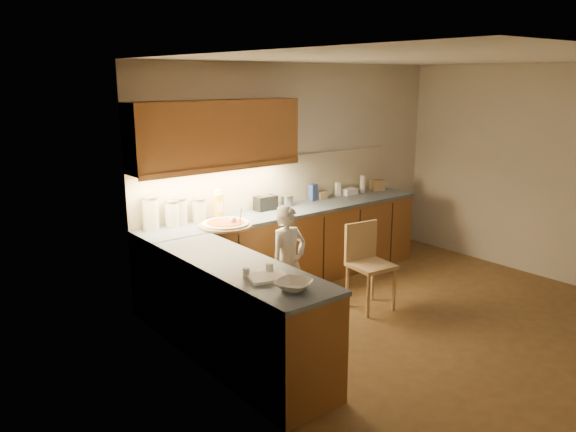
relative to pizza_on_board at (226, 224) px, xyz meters
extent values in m
plane|color=brown|center=(1.39, -1.50, -0.94)|extent=(4.50, 4.50, 0.00)
cube|color=beige|center=(1.39, 0.50, 0.36)|extent=(4.50, 0.04, 2.60)
cube|color=beige|center=(-0.86, -1.50, 0.36)|extent=(0.04, 4.00, 2.60)
cube|color=beige|center=(3.64, -1.50, 0.36)|extent=(0.04, 4.00, 2.60)
cube|color=white|center=(1.39, -1.50, 1.66)|extent=(4.50, 4.00, 0.04)
cube|color=brown|center=(1.01, 0.20, -0.50)|extent=(3.75, 0.60, 0.88)
cube|color=brown|center=(-0.56, -1.10, -0.50)|extent=(0.60, 2.00, 0.88)
cube|color=#435060|center=(1.01, 0.20, -0.04)|extent=(3.77, 0.62, 0.04)
cube|color=#435060|center=(-0.56, -1.10, -0.04)|extent=(0.62, 2.02, 0.04)
cube|color=black|center=(-0.51, -0.10, -0.50)|extent=(0.02, 0.01, 0.80)
cube|color=black|center=(0.09, -0.10, -0.50)|extent=(0.02, 0.01, 0.80)
cube|color=black|center=(0.69, -0.10, -0.50)|extent=(0.02, 0.01, 0.80)
cube|color=black|center=(1.29, -0.10, -0.50)|extent=(0.02, 0.01, 0.80)
cube|color=black|center=(1.89, -0.10, -0.50)|extent=(0.02, 0.01, 0.80)
cube|color=black|center=(2.49, -0.10, -0.50)|extent=(0.02, 0.01, 0.80)
cube|color=beige|center=(1.01, 0.49, 0.27)|extent=(3.75, 0.02, 0.58)
cube|color=brown|center=(0.11, 0.33, 0.91)|extent=(1.95, 0.35, 0.70)
cube|color=brown|center=(0.11, 0.15, 0.56)|extent=(1.95, 0.02, 0.06)
cylinder|color=#A88054|center=(0.00, 0.00, -0.01)|extent=(0.56, 0.56, 0.02)
cylinder|color=#F6EAC1|center=(0.00, 0.00, 0.01)|extent=(0.49, 0.49, 0.02)
cylinder|color=#BD3E19|center=(0.00, 0.00, 0.02)|extent=(0.39, 0.39, 0.01)
sphere|color=white|center=(0.06, -0.04, 0.05)|extent=(0.07, 0.07, 0.07)
cylinder|color=white|center=(0.11, -0.11, 0.08)|extent=(0.07, 0.13, 0.22)
imported|color=silver|center=(0.39, -0.55, -0.35)|extent=(0.44, 0.29, 1.18)
cylinder|color=tan|center=(1.01, -1.10, -0.71)|extent=(0.04, 0.04, 0.47)
cylinder|color=tan|center=(1.36, -1.14, -0.71)|extent=(0.04, 0.04, 0.47)
cylinder|color=tan|center=(1.05, -0.75, -0.71)|extent=(0.04, 0.04, 0.47)
cylinder|color=tan|center=(1.40, -0.79, -0.71)|extent=(0.04, 0.04, 0.47)
cube|color=tan|center=(1.21, -0.94, -0.46)|extent=(0.46, 0.46, 0.04)
cube|color=tan|center=(1.23, -0.76, -0.23)|extent=(0.42, 0.09, 0.42)
imported|color=silver|center=(-0.56, -1.81, 0.01)|extent=(0.34, 0.34, 0.06)
cylinder|color=silver|center=(-0.66, 0.37, 0.14)|extent=(0.16, 0.16, 0.32)
cylinder|color=gray|center=(-0.66, 0.37, 0.31)|extent=(0.17, 0.17, 0.02)
cylinder|color=white|center=(-0.43, 0.36, 0.10)|extent=(0.15, 0.15, 0.26)
cylinder|color=gray|center=(-0.43, 0.36, 0.24)|extent=(0.16, 0.16, 0.02)
cylinder|color=beige|center=(-0.32, 0.38, 0.11)|extent=(0.14, 0.14, 0.27)
cylinder|color=gray|center=(-0.32, 0.38, 0.25)|extent=(0.15, 0.15, 0.02)
cylinder|color=beige|center=(-0.10, 0.37, 0.09)|extent=(0.15, 0.15, 0.23)
cylinder|color=gray|center=(-0.10, 0.37, 0.22)|extent=(0.16, 0.16, 0.02)
cube|color=gold|center=(0.11, 0.33, 0.11)|extent=(0.13, 0.11, 0.27)
cube|color=white|center=(0.11, 0.33, 0.27)|extent=(0.08, 0.07, 0.05)
cube|color=black|center=(0.77, 0.35, 0.06)|extent=(0.26, 0.15, 0.17)
cube|color=#B4B4B9|center=(0.74, 0.35, 0.15)|extent=(0.03, 0.11, 0.00)
cube|color=#B4B4B9|center=(0.80, 0.35, 0.15)|extent=(0.03, 0.11, 0.00)
cylinder|color=#A5A5AA|center=(1.09, 0.37, 0.04)|extent=(0.16, 0.16, 0.12)
cylinder|color=#A5A5AA|center=(1.09, 0.37, 0.10)|extent=(0.17, 0.17, 0.01)
cube|color=#304891|center=(1.54, 0.40, 0.08)|extent=(0.11, 0.09, 0.21)
cube|color=#A58659|center=(1.69, 0.39, 0.02)|extent=(0.14, 0.10, 0.09)
cube|color=white|center=(1.98, 0.41, 0.06)|extent=(0.07, 0.07, 0.18)
cube|color=silver|center=(2.16, 0.38, 0.02)|extent=(0.20, 0.15, 0.08)
cylinder|color=white|center=(2.37, 0.34, 0.09)|extent=(0.07, 0.07, 0.23)
cylinder|color=gray|center=(2.37, 0.34, 0.21)|extent=(0.08, 0.08, 0.02)
cube|color=#9F7D55|center=(2.67, 0.36, 0.04)|extent=(0.20, 0.17, 0.14)
cube|color=white|center=(-0.57, -1.51, -0.01)|extent=(0.36, 0.31, 0.02)
cylinder|color=white|center=(-0.69, -1.38, 0.01)|extent=(0.06, 0.06, 0.07)
cylinder|color=white|center=(-0.49, -1.43, 0.02)|extent=(0.08, 0.08, 0.08)
camera|label=1|loc=(-3.00, -4.82, 1.49)|focal=35.00mm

